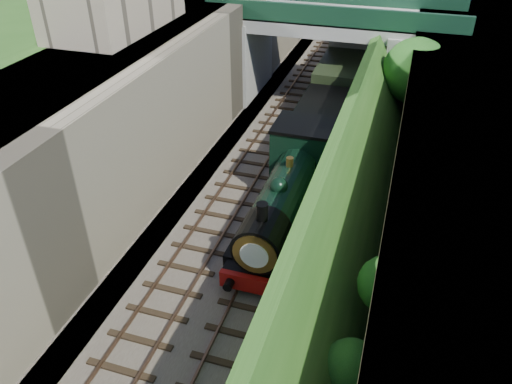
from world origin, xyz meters
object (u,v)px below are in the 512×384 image
locomotive (287,195)px  tender (320,130)px  road_bridge (342,46)px  tree (417,73)px

locomotive → tender: locomotive is taller
road_bridge → tender: (0.26, -7.85, -2.46)m
road_bridge → tree: size_ratio=2.42×
locomotive → tender: bearing=90.0°
locomotive → tender: size_ratio=1.70×
road_bridge → tender: size_ratio=2.67×
road_bridge → tender: bearing=-88.1°
locomotive → tender: (-0.00, 7.36, -0.27)m
locomotive → road_bridge: bearing=91.0°
road_bridge → tender: 8.23m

